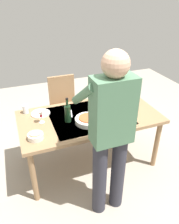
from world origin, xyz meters
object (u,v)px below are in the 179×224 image
Objects in this scene: chair_near at (64,102)px; water_cup_near_right at (134,118)px; dining_table at (90,120)px; wine_glass_right at (125,116)px; dinner_plate_near at (41,113)px; wine_glass_left at (41,115)px; dinner_plate_far at (104,104)px; serving_bowl_pasta at (88,120)px; side_bowl_salad at (118,115)px; side_bowl_bread at (36,136)px; water_cup_near_left at (25,109)px; wine_bottle at (68,113)px; person_server at (111,131)px.

chair_near is 10.61× the size of water_cup_near_right.
dining_table is 0.83m from chair_near.
chair_near reaches higher than water_cup_near_right.
wine_glass_right is 0.66× the size of dinner_plate_near.
wine_glass_left reaches higher than dinner_plate_far.
dinner_plate_far is (0.14, -0.49, -0.04)m from water_cup_near_right.
chair_near is at bearing -127.37° from dinner_plate_near.
chair_near is 6.03× the size of wine_glass_left.
chair_near is 3.03× the size of serving_bowl_pasta.
water_cup_near_right reaches higher than dining_table.
serving_bowl_pasta is at bearing -2.42° from side_bowl_salad.
wine_glass_left reaches higher than side_bowl_bread.
side_bowl_bread is at bearing 93.32° from water_cup_near_left.
wine_bottle is at bearing -26.82° from serving_bowl_pasta.
side_bowl_salad is (-0.37, -0.55, -0.21)m from person_server.
wine_glass_right reaches higher than dinner_plate_near.
wine_glass_left is at bearing -19.01° from water_cup_near_right.
wine_glass_left is 1.00× the size of wine_glass_right.
side_bowl_salad is at bearing 92.71° from dinner_plate_far.
serving_bowl_pasta is (-0.00, -0.56, -0.21)m from person_server.
water_cup_near_right is (-0.43, 0.29, 0.11)m from dining_table.
wine_glass_right is at bearing 175.15° from side_bowl_bread.
side_bowl_bread is at bearing -4.85° from wine_glass_right.
wine_bottle is 0.57m from water_cup_near_left.
side_bowl_bread is (0.98, 0.08, 0.00)m from side_bowl_salad.
wine_glass_left is at bearing 83.88° from dinner_plate_near.
dining_table is 10.46× the size of side_bowl_bread.
side_bowl_bread is at bearing 27.06° from wine_bottle.
water_cup_near_left is 0.36× the size of serving_bowl_pasta.
wine_bottle is at bearing 133.55° from dinner_plate_near.
wine_bottle is at bearing -26.59° from wine_glass_right.
chair_near is 0.94m from wine_glass_left.
serving_bowl_pasta is 1.87× the size of side_bowl_bread.
wine_bottle is (0.21, -0.67, -0.13)m from person_server.
wine_glass_right is 0.50× the size of serving_bowl_pasta.
side_bowl_salad is (0.13, -0.14, -0.01)m from water_cup_near_right.
chair_near is at bearing -118.24° from side_bowl_bread.
water_cup_near_left is 1.01m from dinner_plate_far.
wine_glass_right is 1.20m from water_cup_near_left.
person_server is 1.00m from dinner_plate_far.
person_server is at bearing 84.55° from dining_table.
wine_bottle is at bearing 78.98° from chair_near.
water_cup_near_left is 0.47× the size of dinner_plate_near.
chair_near is 1.08m from side_bowl_salad.
wine_glass_right reaches higher than dinner_plate_far.
dining_table is at bearing 35.34° from dinner_plate_far.
serving_bowl_pasta and side_bowl_salad have the same top height.
wine_glass_left is (0.56, -0.05, 0.17)m from dining_table.
wine_bottle is at bearing 164.15° from wine_glass_left.
water_cup_near_right is 0.52m from serving_bowl_pasta.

